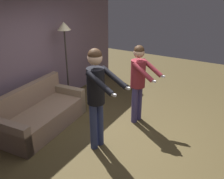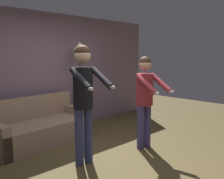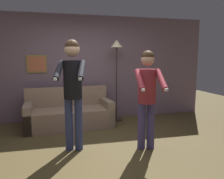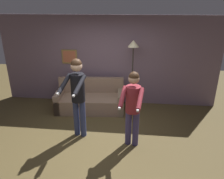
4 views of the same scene
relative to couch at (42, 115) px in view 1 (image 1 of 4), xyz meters
The scene contains 6 objects.
ground_plane 1.61m from the couch, 74.13° to the right, with size 12.00×12.00×0.00m, color brown.
back_wall_assembly 1.27m from the couch, 55.34° to the left, with size 6.40×0.09×2.60m.
couch is the anchor object (origin of this frame).
torchiere_lamp 1.79m from the couch, 11.89° to the left, with size 0.30×0.30×1.98m.
person_standing_left 1.60m from the couch, 89.00° to the right, with size 0.52×0.75×1.83m.
person_standing_right 2.13m from the couch, 52.26° to the right, with size 0.50×0.68×1.66m.
Camera 1 is at (-3.57, -1.97, 2.79)m, focal length 40.00 mm.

